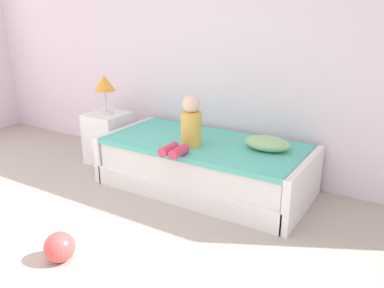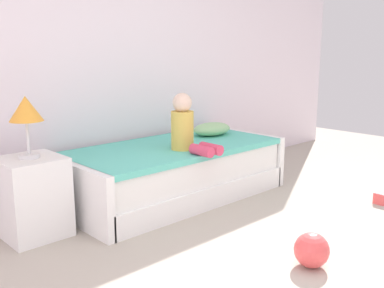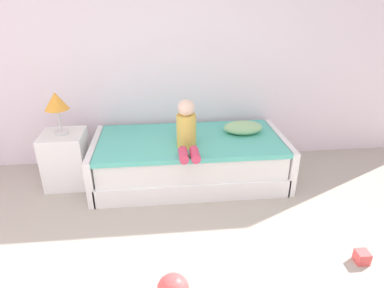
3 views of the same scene
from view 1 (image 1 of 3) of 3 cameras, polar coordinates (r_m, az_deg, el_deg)
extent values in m
cube|color=white|center=(4.44, 3.55, 14.62)|extent=(7.20, 0.10, 2.90)
cube|color=white|center=(4.16, 1.81, -4.92)|extent=(2.00, 1.00, 0.20)
cube|color=white|center=(4.07, 1.84, -2.02)|extent=(1.94, 0.94, 0.25)
cube|color=#59C6B2|center=(4.02, 1.86, -0.03)|extent=(1.98, 0.98, 0.05)
cube|color=white|center=(4.66, -9.14, -0.52)|extent=(0.07, 1.00, 0.50)
cube|color=white|center=(3.75, 15.57, -5.93)|extent=(0.07, 1.00, 0.50)
cube|color=white|center=(4.88, -11.80, 0.85)|extent=(0.44, 0.44, 0.60)
cylinder|color=silver|center=(4.80, -12.05, 4.43)|extent=(0.15, 0.15, 0.03)
cylinder|color=silver|center=(4.77, -12.16, 6.01)|extent=(0.02, 0.02, 0.24)
cone|color=#F29E33|center=(4.72, -12.34, 8.49)|extent=(0.24, 0.24, 0.18)
cylinder|color=gold|center=(3.84, -0.11, 2.11)|extent=(0.20, 0.20, 0.34)
sphere|color=beige|center=(3.78, -0.11, 5.69)|extent=(0.17, 0.17, 0.17)
cylinder|color=#D83F60|center=(3.67, -3.29, -0.79)|extent=(0.09, 0.22, 0.09)
cylinder|color=#D83F60|center=(3.61, -1.85, -1.09)|extent=(0.09, 0.22, 0.09)
ellipsoid|color=#99CC8C|center=(3.83, 10.63, 0.10)|extent=(0.44, 0.30, 0.13)
sphere|color=#E54C4C|center=(3.18, -18.30, -13.73)|extent=(0.23, 0.23, 0.23)
camera|label=2|loc=(4.55, -55.40, 5.70)|focal=41.76mm
camera|label=3|loc=(2.20, -60.98, 14.53)|focal=31.08mm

